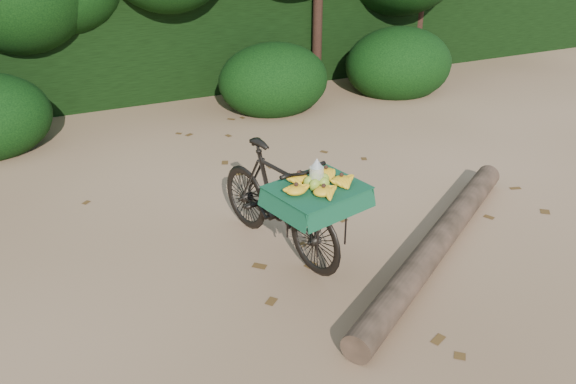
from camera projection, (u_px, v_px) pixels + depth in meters
name	position (u px, v px, depth m)	size (l,w,h in m)	color
ground	(301.00, 250.00, 6.49)	(80.00, 80.00, 0.00)	tan
vendor_bicycle	(279.00, 200.00, 6.24)	(1.15, 2.02, 1.16)	black
fallen_log	(437.00, 243.00, 6.36)	(0.28, 0.28, 3.86)	brown
hedge_backdrop	(156.00, 40.00, 11.20)	(26.00, 1.80, 1.80)	black
bush_clumps	(217.00, 91.00, 9.96)	(8.80, 1.70, 0.90)	black
leaf_litter	(277.00, 222.00, 7.01)	(7.00, 7.30, 0.01)	#503315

